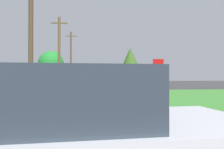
# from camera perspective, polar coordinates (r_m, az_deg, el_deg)

# --- Properties ---
(ground_plane) EXTENTS (120.00, 120.00, 0.00)m
(ground_plane) POSITION_cam_1_polar(r_m,az_deg,el_deg) (17.78, -3.73, -5.47)
(ground_plane) COLOR #383838
(lane_stripe_center) EXTENTS (0.20, 14.00, 0.01)m
(lane_stripe_center) POSITION_cam_1_polar(r_m,az_deg,el_deg) (9.83, -3.07, -9.41)
(lane_stripe_center) COLOR yellow
(lane_stripe_center) RESTS_ON ground
(stop_sign) EXTENTS (0.79, 0.08, 2.82)m
(stop_sign) POSITION_cam_1_polar(r_m,az_deg,el_deg) (16.39, 12.00, 1.12)
(stop_sign) COLOR #9EA0A8
(stop_sign) RESTS_ON ground
(car_behind_on_main_road) EXTENTS (4.14, 2.29, 1.62)m
(car_behind_on_main_road) POSITION_cam_1_polar(r_m,az_deg,el_deg) (2.59, -10.29, -16.53)
(car_behind_on_main_road) COLOR silver
(car_behind_on_main_road) RESTS_ON ground
(parked_car_near_building) EXTENTS (4.36, 2.17, 1.62)m
(parked_car_near_building) POSITION_cam_1_polar(r_m,az_deg,el_deg) (20.80, -17.53, -2.51)
(parked_car_near_building) COLOR black
(parked_car_near_building) RESTS_ON ground
(car_approaching_junction) EXTENTS (4.54, 2.42, 1.62)m
(car_approaching_junction) POSITION_cam_1_polar(r_m,az_deg,el_deg) (29.67, -2.67, -1.96)
(car_approaching_junction) COLOR #196B33
(car_approaching_junction) RESTS_ON ground
(utility_pole_near) EXTENTS (1.80, 0.28, 8.71)m
(utility_pole_near) POSITION_cam_1_polar(r_m,az_deg,el_deg) (14.24, -20.43, 11.49)
(utility_pole_near) COLOR #4E3827
(utility_pole_near) RESTS_ON ground
(utility_pole_mid) EXTENTS (1.80, 0.29, 8.18)m
(utility_pole_mid) POSITION_cam_1_polar(r_m,az_deg,el_deg) (25.19, -13.64, 5.59)
(utility_pole_mid) COLOR brown
(utility_pole_mid) RESTS_ON ground
(utility_pole_far) EXTENTS (1.80, 0.27, 8.88)m
(utility_pole_far) POSITION_cam_1_polar(r_m,az_deg,el_deg) (36.41, -10.68, 4.26)
(utility_pole_far) COLOR brown
(utility_pole_far) RESTS_ON ground
(direction_sign) EXTENTS (0.90, 0.19, 2.31)m
(direction_sign) POSITION_cam_1_polar(r_m,az_deg,el_deg) (24.75, -5.76, -0.78)
(direction_sign) COLOR slate
(direction_sign) RESTS_ON ground
(oak_tree_left) EXTENTS (4.24, 4.24, 5.83)m
(oak_tree_left) POSITION_cam_1_polar(r_m,az_deg,el_deg) (38.08, -15.63, 2.73)
(oak_tree_left) COLOR brown
(oak_tree_left) RESTS_ON ground
(pine_tree_center) EXTENTS (3.21, 3.21, 6.28)m
(pine_tree_center) POSITION_cam_1_polar(r_m,az_deg,el_deg) (36.39, 4.77, 4.10)
(pine_tree_center) COLOR brown
(pine_tree_center) RESTS_ON ground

